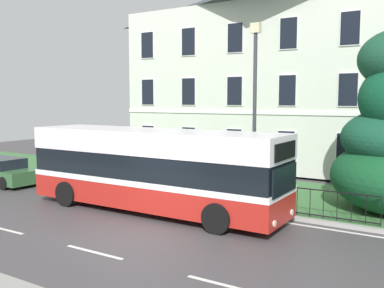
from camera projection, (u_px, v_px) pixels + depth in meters
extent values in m
cube|color=#434042|center=(137.00, 236.00, 13.20)|extent=(60.00, 56.00, 0.06)
cube|color=silver|center=(199.00, 209.00, 16.27)|extent=(54.00, 0.14, 0.01)
cube|color=silver|center=(2.00, 229.00, 13.77)|extent=(2.00, 0.12, 0.01)
cube|color=silver|center=(94.00, 252.00, 11.67)|extent=(2.00, 0.12, 0.01)
cube|color=silver|center=(227.00, 285.00, 9.57)|extent=(2.00, 0.12, 0.01)
cube|color=#9E9E99|center=(205.00, 205.00, 16.67)|extent=(57.00, 0.24, 0.12)
cube|color=#3E6F3B|center=(241.00, 190.00, 19.41)|extent=(57.00, 6.25, 0.12)
cube|color=silver|center=(287.00, 88.00, 26.51)|extent=(18.04, 8.14, 9.35)
cube|color=white|center=(260.00, 113.00, 23.18)|extent=(18.04, 0.06, 0.20)
cube|color=#2D333D|center=(259.00, 153.00, 23.40)|extent=(1.10, 0.06, 2.20)
cube|color=white|center=(148.00, 138.00, 27.30)|extent=(0.98, 0.04, 1.64)
cube|color=black|center=(148.00, 138.00, 27.28)|extent=(0.88, 0.03, 1.54)
cube|color=white|center=(189.00, 140.00, 25.72)|extent=(0.98, 0.04, 1.64)
cube|color=black|center=(188.00, 140.00, 25.70)|extent=(0.88, 0.03, 1.54)
cube|color=white|center=(234.00, 143.00, 24.14)|extent=(0.98, 0.04, 1.64)
cube|color=black|center=(234.00, 143.00, 24.12)|extent=(0.88, 0.03, 1.54)
cube|color=white|center=(286.00, 146.00, 22.56)|extent=(0.98, 0.04, 1.64)
cube|color=black|center=(286.00, 146.00, 22.54)|extent=(0.88, 0.03, 1.54)
cube|color=white|center=(346.00, 149.00, 20.98)|extent=(0.98, 0.04, 1.64)
cube|color=black|center=(346.00, 149.00, 20.96)|extent=(0.88, 0.03, 1.54)
cube|color=white|center=(148.00, 92.00, 27.01)|extent=(0.98, 0.04, 1.64)
cube|color=black|center=(148.00, 92.00, 26.99)|extent=(0.88, 0.03, 1.54)
cube|color=white|center=(189.00, 92.00, 25.43)|extent=(0.98, 0.04, 1.64)
cube|color=black|center=(188.00, 92.00, 25.41)|extent=(0.88, 0.03, 1.54)
cube|color=white|center=(235.00, 91.00, 23.85)|extent=(0.98, 0.04, 1.64)
cube|color=black|center=(235.00, 91.00, 23.83)|extent=(0.88, 0.03, 1.54)
cube|color=white|center=(287.00, 90.00, 22.27)|extent=(0.98, 0.04, 1.64)
cube|color=black|center=(287.00, 90.00, 22.25)|extent=(0.88, 0.03, 1.54)
cube|color=white|center=(348.00, 90.00, 20.69)|extent=(0.98, 0.04, 1.64)
cube|color=black|center=(348.00, 90.00, 20.67)|extent=(0.88, 0.03, 1.54)
cube|color=white|center=(147.00, 45.00, 26.72)|extent=(0.98, 0.04, 1.64)
cube|color=black|center=(147.00, 45.00, 26.71)|extent=(0.88, 0.03, 1.54)
cube|color=white|center=(189.00, 42.00, 25.14)|extent=(0.98, 0.04, 1.64)
cube|color=black|center=(188.00, 42.00, 25.12)|extent=(0.88, 0.03, 1.54)
cube|color=white|center=(235.00, 38.00, 23.56)|extent=(0.98, 0.04, 1.64)
cube|color=black|center=(235.00, 38.00, 23.54)|extent=(0.88, 0.03, 1.54)
cube|color=white|center=(289.00, 33.00, 21.98)|extent=(0.98, 0.04, 1.64)
cube|color=black|center=(288.00, 33.00, 21.96)|extent=(0.88, 0.03, 1.54)
cube|color=white|center=(350.00, 28.00, 20.40)|extent=(0.98, 0.04, 1.64)
cube|color=black|center=(350.00, 28.00, 20.38)|extent=(0.88, 0.03, 1.54)
cube|color=black|center=(187.00, 176.00, 17.32)|extent=(14.43, 0.04, 0.04)
cube|color=black|center=(187.00, 197.00, 17.40)|extent=(14.43, 0.04, 0.04)
cylinder|color=black|center=(63.00, 172.00, 21.16)|extent=(0.02, 0.02, 0.95)
cylinder|color=black|center=(69.00, 173.00, 20.92)|extent=(0.02, 0.02, 0.95)
cylinder|color=black|center=(76.00, 173.00, 20.68)|extent=(0.02, 0.02, 0.95)
cylinder|color=black|center=(83.00, 174.00, 20.45)|extent=(0.02, 0.02, 0.95)
cylinder|color=black|center=(90.00, 175.00, 20.21)|extent=(0.02, 0.02, 0.95)
cylinder|color=black|center=(97.00, 176.00, 19.97)|extent=(0.02, 0.02, 0.95)
cylinder|color=black|center=(104.00, 177.00, 19.73)|extent=(0.02, 0.02, 0.95)
cylinder|color=black|center=(111.00, 178.00, 19.50)|extent=(0.02, 0.02, 0.95)
cylinder|color=black|center=(119.00, 179.00, 19.26)|extent=(0.02, 0.02, 0.95)
cylinder|color=black|center=(127.00, 180.00, 19.02)|extent=(0.02, 0.02, 0.95)
cylinder|color=black|center=(135.00, 181.00, 18.79)|extent=(0.02, 0.02, 0.95)
cylinder|color=black|center=(143.00, 182.00, 18.55)|extent=(0.02, 0.02, 0.95)
cylinder|color=black|center=(151.00, 183.00, 18.31)|extent=(0.02, 0.02, 0.95)
cylinder|color=black|center=(160.00, 184.00, 18.07)|extent=(0.02, 0.02, 0.95)
cylinder|color=black|center=(169.00, 185.00, 17.84)|extent=(0.02, 0.02, 0.95)
cylinder|color=black|center=(178.00, 186.00, 17.60)|extent=(0.02, 0.02, 0.95)
cylinder|color=black|center=(187.00, 187.00, 17.36)|extent=(0.02, 0.02, 0.95)
cylinder|color=black|center=(197.00, 189.00, 17.13)|extent=(0.02, 0.02, 0.95)
cylinder|color=black|center=(207.00, 190.00, 16.89)|extent=(0.02, 0.02, 0.95)
cylinder|color=black|center=(217.00, 191.00, 16.65)|extent=(0.02, 0.02, 0.95)
cylinder|color=black|center=(227.00, 192.00, 16.42)|extent=(0.02, 0.02, 0.95)
cylinder|color=black|center=(238.00, 194.00, 16.18)|extent=(0.02, 0.02, 0.95)
cylinder|color=black|center=(249.00, 195.00, 15.94)|extent=(0.02, 0.02, 0.95)
cylinder|color=black|center=(261.00, 197.00, 15.70)|extent=(0.02, 0.02, 0.95)
cylinder|color=black|center=(272.00, 198.00, 15.47)|extent=(0.02, 0.02, 0.95)
cylinder|color=black|center=(285.00, 200.00, 15.23)|extent=(0.02, 0.02, 0.95)
cylinder|color=black|center=(297.00, 201.00, 14.99)|extent=(0.02, 0.02, 0.95)
cylinder|color=black|center=(310.00, 203.00, 14.76)|extent=(0.02, 0.02, 0.95)
cylinder|color=black|center=(323.00, 205.00, 14.52)|extent=(0.02, 0.02, 0.95)
cylinder|color=black|center=(337.00, 206.00, 14.28)|extent=(0.02, 0.02, 0.95)
cylinder|color=black|center=(351.00, 208.00, 14.05)|extent=(0.02, 0.02, 0.95)
cylinder|color=black|center=(366.00, 210.00, 13.81)|extent=(0.02, 0.02, 0.95)
cylinder|color=black|center=(381.00, 212.00, 13.57)|extent=(0.02, 0.02, 0.95)
cube|color=#AD201A|center=(153.00, 191.00, 15.93)|extent=(10.01, 2.39, 0.99)
cube|color=white|center=(153.00, 179.00, 15.88)|extent=(10.03, 2.41, 0.20)
cube|color=black|center=(153.00, 165.00, 15.83)|extent=(9.93, 2.35, 0.93)
cube|color=silver|center=(152.00, 141.00, 15.74)|extent=(10.01, 2.39, 0.82)
cube|color=black|center=(285.00, 180.00, 13.19)|extent=(0.06, 1.99, 0.86)
cube|color=black|center=(285.00, 151.00, 13.10)|extent=(0.06, 1.71, 0.53)
cylinder|color=silver|center=(292.00, 212.00, 13.94)|extent=(0.04, 0.20, 0.20)
cylinder|color=silver|center=(275.00, 224.00, 12.67)|extent=(0.04, 0.20, 0.20)
cylinder|color=black|center=(248.00, 203.00, 15.17)|extent=(0.96, 0.30, 0.96)
cylinder|color=black|center=(217.00, 218.00, 13.26)|extent=(0.96, 0.30, 0.96)
cylinder|color=black|center=(107.00, 184.00, 18.65)|extent=(0.96, 0.30, 0.96)
cylinder|color=black|center=(67.00, 194.00, 16.74)|extent=(0.96, 0.30, 0.96)
cube|color=#325E34|center=(3.00, 174.00, 21.11)|extent=(4.11, 1.85, 0.63)
cube|color=black|center=(0.00, 163.00, 21.19)|extent=(2.49, 1.57, 0.49)
cylinder|color=black|center=(34.00, 178.00, 21.05)|extent=(0.61, 0.21, 0.60)
cylinder|color=black|center=(4.00, 183.00, 19.75)|extent=(0.61, 0.21, 0.60)
cylinder|color=black|center=(3.00, 173.00, 22.50)|extent=(0.61, 0.21, 0.60)
cylinder|color=#333338|center=(254.00, 120.00, 16.21)|extent=(0.14, 0.14, 6.41)
cube|color=beige|center=(256.00, 28.00, 15.87)|extent=(0.36, 0.24, 0.36)
cylinder|color=black|center=(119.00, 174.00, 20.48)|extent=(0.56, 0.56, 1.00)
ellipsoid|color=black|center=(119.00, 161.00, 20.42)|extent=(0.57, 0.57, 0.20)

